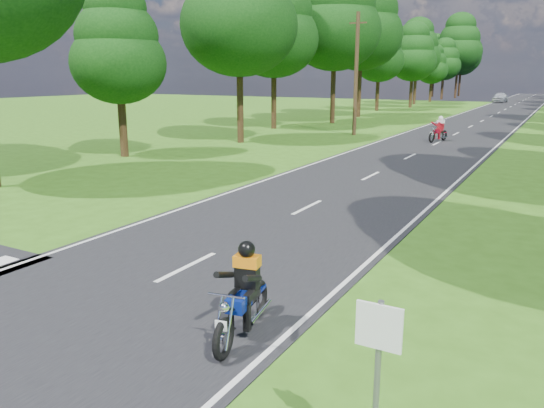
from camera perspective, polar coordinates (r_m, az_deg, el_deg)
The scene contains 9 objects.
ground at distance 10.24m, azimuth -16.18°, elevation -10.04°, with size 160.00×160.00×0.00m, color #346116.
main_road at distance 57.02m, azimuth 22.52°, elevation 8.70°, with size 7.00×140.00×0.02m, color black.
road_markings at distance 55.19m, azimuth 22.13°, elevation 8.61°, with size 7.40×140.00×0.01m.
treeline at distance 66.88m, azimuth 25.58°, elevation 16.11°, with size 40.00×115.35×14.78m.
telegraph_pole at distance 36.78m, azimuth 9.04°, elevation 13.67°, with size 1.20×0.26×8.00m.
road_sign at distance 5.38m, azimuth 11.27°, elevation -16.64°, with size 0.45×0.07×2.00m.
rider_near_blue at distance 8.35m, azimuth -3.22°, elevation -9.29°, with size 0.60×1.81×1.51m, color navy, non-canonical shape.
rider_far_red at distance 34.26m, azimuth 17.48°, elevation 7.72°, with size 0.62×1.86×1.55m, color maroon, non-canonical shape.
distant_car at distance 86.31m, azimuth 23.35°, elevation 10.51°, with size 1.75×4.34×1.48m, color silver.
Camera 1 is at (6.84, -6.47, 4.04)m, focal length 35.00 mm.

